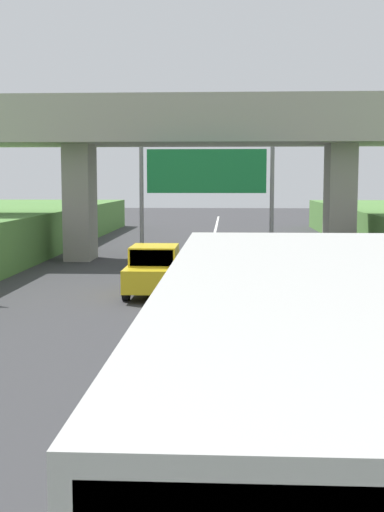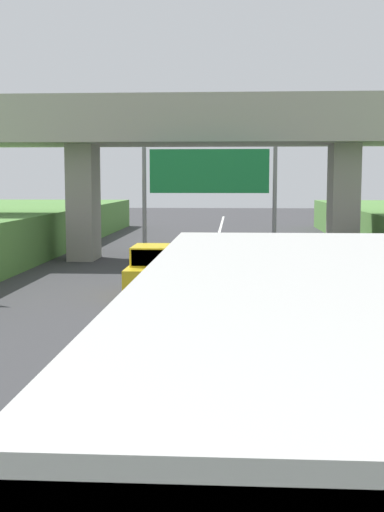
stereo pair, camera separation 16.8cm
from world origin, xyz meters
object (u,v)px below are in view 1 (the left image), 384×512
object	(u,v)px
truck_silver	(342,465)
construction_barrel_4	(379,276)
car_black	(244,276)
car_yellow	(155,270)
overhead_highway_sign	(206,179)
construction_barrel_5	(358,261)

from	to	relation	value
truck_silver	construction_barrel_4	world-z (taller)	truck_silver
truck_silver	car_black	distance (m)	17.17
car_black	car_yellow	bearing A→B (deg)	158.93
car_yellow	construction_barrel_4	xyz separation A→B (m)	(8.04, 1.68, -0.40)
car_yellow	overhead_highway_sign	bearing A→B (deg)	76.47
truck_silver	construction_barrel_5	distance (m)	25.17
car_yellow	construction_barrel_4	world-z (taller)	car_yellow
truck_silver	car_black	bearing A→B (deg)	90.85
truck_silver	construction_barrel_4	distance (m)	20.59
car_yellow	construction_barrel_4	bearing A→B (deg)	11.79
car_black	truck_silver	bearing A→B (deg)	-89.15
overhead_highway_sign	car_yellow	size ratio (longest dim) A/B	1.43
truck_silver	construction_barrel_5	xyz separation A→B (m)	(4.90, 24.65, -1.47)
overhead_highway_sign	construction_barrel_5	size ratio (longest dim) A/B	6.53
overhead_highway_sign	construction_barrel_4	bearing A→B (deg)	-37.04
truck_silver	car_yellow	bearing A→B (deg)	100.18
construction_barrel_4	construction_barrel_5	size ratio (longest dim) A/B	1.00
overhead_highway_sign	car_black	distance (m)	8.46
car_yellow	car_black	xyz separation A→B (m)	(3.03, -1.17, 0.00)
car_black	construction_barrel_4	bearing A→B (deg)	29.61
car_yellow	truck_silver	bearing A→B (deg)	-79.82
truck_silver	car_black	size ratio (longest dim) A/B	1.78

